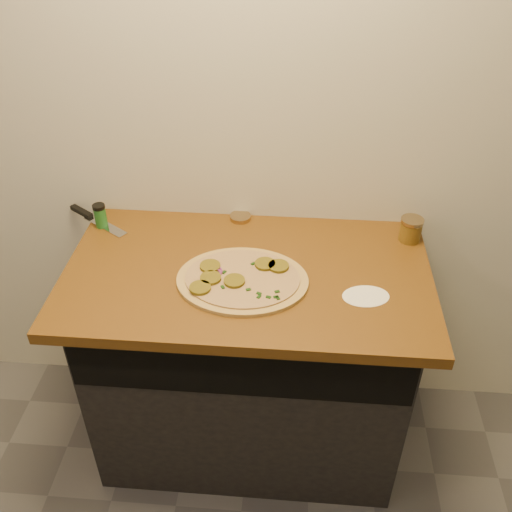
# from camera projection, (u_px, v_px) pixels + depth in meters

# --- Properties ---
(cabinet) EXTENTS (1.10, 0.60, 0.86)m
(cabinet) POSITION_uv_depth(u_px,v_px,m) (249.00, 362.00, 2.17)
(cabinet) COLOR black
(cabinet) RESTS_ON ground
(countertop) EXTENTS (1.20, 0.70, 0.04)m
(countertop) POSITION_uv_depth(u_px,v_px,m) (247.00, 274.00, 1.88)
(countertop) COLOR brown
(countertop) RESTS_ON cabinet
(pizza) EXTENTS (0.41, 0.41, 0.03)m
(pizza) POSITION_uv_depth(u_px,v_px,m) (241.00, 279.00, 1.81)
(pizza) COLOR tan
(pizza) RESTS_ON countertop
(chefs_knife) EXTENTS (0.26, 0.19, 0.02)m
(chefs_knife) POSITION_uv_depth(u_px,v_px,m) (93.00, 218.00, 2.10)
(chefs_knife) COLOR #B7BAC1
(chefs_knife) RESTS_ON countertop
(mason_jar_lid) EXTENTS (0.09, 0.09, 0.02)m
(mason_jar_lid) POSITION_uv_depth(u_px,v_px,m) (240.00, 217.00, 2.10)
(mason_jar_lid) COLOR #A0865D
(mason_jar_lid) RESTS_ON countertop
(salsa_jar) EXTENTS (0.08, 0.08, 0.09)m
(salsa_jar) POSITION_uv_depth(u_px,v_px,m) (411.00, 229.00, 1.98)
(salsa_jar) COLOR #9D250F
(salsa_jar) RESTS_ON countertop
(spice_shaker) EXTENTS (0.04, 0.04, 0.09)m
(spice_shaker) POSITION_uv_depth(u_px,v_px,m) (100.00, 216.00, 2.04)
(spice_shaker) COLOR #1E6022
(spice_shaker) RESTS_ON countertop
(flour_spill) EXTENTS (0.17, 0.17, 0.00)m
(flour_spill) POSITION_uv_depth(u_px,v_px,m) (366.00, 296.00, 1.76)
(flour_spill) COLOR white
(flour_spill) RESTS_ON countertop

